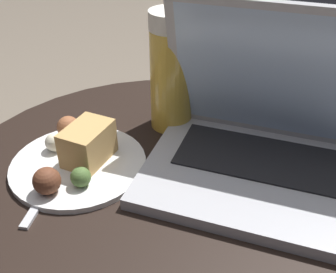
{
  "coord_description": "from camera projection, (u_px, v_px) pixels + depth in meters",
  "views": [
    {
      "loc": [
        0.2,
        -0.4,
        0.87
      ],
      "look_at": [
        -0.0,
        0.01,
        0.56
      ],
      "focal_mm": 42.0,
      "sensor_mm": 36.0,
      "label": 1
    }
  ],
  "objects": [
    {
      "name": "laptop",
      "position": [
        270.0,
        144.0,
        0.57
      ],
      "size": [
        0.37,
        0.28,
        0.25
      ],
      "color": "#B2B2B7",
      "rests_on": "table"
    },
    {
      "name": "snack_plate",
      "position": [
        78.0,
        156.0,
        0.6
      ],
      "size": [
        0.21,
        0.21,
        0.07
      ],
      "color": "white",
      "rests_on": "table"
    },
    {
      "name": "table",
      "position": [
        167.0,
        245.0,
        0.67
      ],
      "size": [
        0.69,
        0.69,
        0.49
      ],
      "color": "#9E9EA3",
      "rests_on": "ground_plane"
    },
    {
      "name": "fork",
      "position": [
        54.0,
        179.0,
        0.58
      ],
      "size": [
        0.07,
        0.17,
        0.01
      ],
      "color": "silver",
      "rests_on": "table"
    },
    {
      "name": "beer_glass",
      "position": [
        172.0,
        72.0,
        0.66
      ],
      "size": [
        0.07,
        0.07,
        0.21
      ],
      "color": "gold",
      "rests_on": "table"
    }
  ]
}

